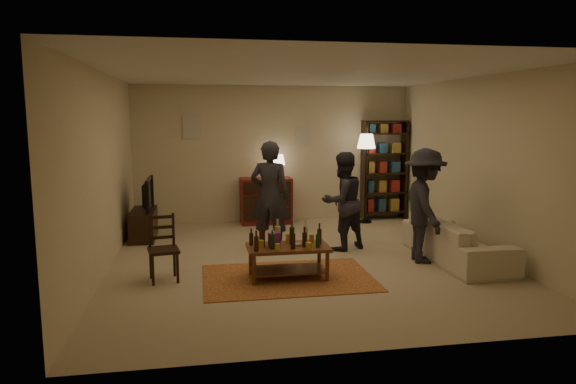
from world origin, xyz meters
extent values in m
plane|color=#C6B793|center=(0.00, 0.00, 0.00)|extent=(6.00, 6.00, 0.00)
plane|color=beige|center=(0.00, 3.00, 1.35)|extent=(5.50, 0.00, 5.50)
plane|color=beige|center=(-2.75, 0.00, 1.35)|extent=(0.00, 6.00, 6.00)
plane|color=beige|center=(2.75, 0.00, 1.35)|extent=(0.00, 6.00, 6.00)
plane|color=beige|center=(0.00, -3.00, 1.35)|extent=(5.50, 0.00, 5.50)
plane|color=white|center=(0.00, 0.00, 2.70)|extent=(6.00, 6.00, 0.00)
cube|color=beige|center=(-1.60, 2.98, 1.90)|extent=(0.35, 0.03, 0.45)
cube|color=beige|center=(0.60, 2.98, 1.70)|extent=(0.30, 0.03, 0.40)
cube|color=maroon|center=(-0.37, -0.79, 0.01)|extent=(2.20, 1.50, 0.01)
cube|color=brown|center=(-0.37, -0.79, 0.41)|extent=(1.06, 0.58, 0.04)
cube|color=brown|center=(-0.37, -0.79, 0.12)|extent=(0.96, 0.48, 0.02)
cylinder|color=brown|center=(-0.84, -1.02, 0.20)|extent=(0.05, 0.05, 0.39)
cylinder|color=brown|center=(0.10, -1.02, 0.20)|extent=(0.05, 0.05, 0.39)
cylinder|color=brown|center=(-0.84, -0.56, 0.20)|extent=(0.05, 0.05, 0.39)
cylinder|color=brown|center=(0.10, -0.57, 0.20)|extent=(0.05, 0.05, 0.39)
cylinder|color=gold|center=(-0.72, -0.83, 0.48)|extent=(0.07, 0.07, 0.10)
cylinder|color=gold|center=(-0.54, -1.01, 0.48)|extent=(0.07, 0.07, 0.09)
cylinder|color=gold|center=(-0.33, -0.59, 0.49)|extent=(0.07, 0.07, 0.11)
cylinder|color=gold|center=(-0.14, -1.01, 0.48)|extent=(0.07, 0.07, 0.09)
cylinder|color=gold|center=(-0.02, -0.62, 0.48)|extent=(0.07, 0.07, 0.10)
cube|color=#77328C|center=(-0.55, -0.77, 0.52)|extent=(0.16, 0.13, 0.18)
cylinder|color=gray|center=(-0.25, -0.81, 0.45)|extent=(0.12, 0.12, 0.03)
cube|color=black|center=(-1.96, -0.62, 0.40)|extent=(0.43, 0.43, 0.04)
cylinder|color=black|center=(-2.08, -0.80, 0.20)|extent=(0.04, 0.04, 0.39)
cylinder|color=black|center=(-1.78, -0.74, 0.20)|extent=(0.04, 0.04, 0.39)
cylinder|color=black|center=(-2.13, -0.50, 0.20)|extent=(0.04, 0.04, 0.39)
cylinder|color=black|center=(-1.83, -0.44, 0.20)|extent=(0.04, 0.04, 0.39)
cube|color=black|center=(-1.98, -0.47, 0.64)|extent=(0.31, 0.08, 0.45)
cube|color=black|center=(-2.45, 1.80, 0.25)|extent=(0.40, 1.00, 0.50)
imported|color=black|center=(-2.43, 1.80, 0.78)|extent=(0.13, 0.97, 0.56)
cube|color=maroon|center=(-0.20, 2.72, 0.45)|extent=(1.00, 0.48, 0.90)
cube|color=black|center=(-0.20, 2.47, 0.22)|extent=(0.92, 0.02, 0.22)
cube|color=black|center=(-0.20, 2.47, 0.48)|extent=(0.92, 0.02, 0.22)
cube|color=black|center=(-0.20, 2.47, 0.74)|extent=(0.92, 0.02, 0.22)
cylinder|color=black|center=(0.05, 2.72, 0.92)|extent=(0.12, 0.12, 0.04)
cylinder|color=black|center=(0.05, 2.72, 1.05)|extent=(0.02, 0.02, 0.22)
cone|color=#FFE5B2|center=(0.05, 2.72, 1.26)|extent=(0.26, 0.26, 0.20)
cube|color=black|center=(1.82, 2.78, 1.00)|extent=(0.04, 0.34, 2.00)
cube|color=black|center=(2.68, 2.78, 1.00)|extent=(0.04, 0.34, 2.00)
cube|color=black|center=(2.25, 2.78, 0.15)|extent=(0.90, 0.34, 0.03)
cube|color=black|center=(2.25, 2.78, 0.55)|extent=(0.90, 0.34, 0.03)
cube|color=black|center=(2.25, 2.78, 0.95)|extent=(0.90, 0.34, 0.03)
cube|color=black|center=(2.25, 2.78, 1.35)|extent=(0.90, 0.34, 0.03)
cube|color=black|center=(2.25, 2.78, 1.75)|extent=(0.90, 0.34, 0.03)
cube|color=black|center=(2.25, 2.78, 2.00)|extent=(0.90, 0.34, 0.03)
cube|color=maroon|center=(1.95, 2.78, 0.29)|extent=(0.12, 0.22, 0.26)
cube|color=navy|center=(2.20, 2.78, 0.29)|extent=(0.15, 0.22, 0.26)
cube|color=#A38436|center=(2.47, 2.78, 0.29)|extent=(0.18, 0.22, 0.26)
cube|color=navy|center=(1.95, 2.78, 0.69)|extent=(0.12, 0.22, 0.24)
cube|color=#A38436|center=(2.20, 2.78, 0.69)|extent=(0.15, 0.22, 0.24)
cube|color=maroon|center=(2.47, 2.78, 0.69)|extent=(0.18, 0.22, 0.24)
cube|color=#A38436|center=(1.95, 2.78, 1.07)|extent=(0.12, 0.22, 0.22)
cube|color=maroon|center=(2.20, 2.78, 1.07)|extent=(0.15, 0.22, 0.22)
cube|color=navy|center=(2.47, 2.78, 1.07)|extent=(0.18, 0.22, 0.22)
cube|color=maroon|center=(1.95, 2.78, 1.47)|extent=(0.12, 0.22, 0.20)
cube|color=navy|center=(2.20, 2.78, 1.47)|extent=(0.15, 0.22, 0.20)
cube|color=#A38436|center=(2.47, 2.78, 1.47)|extent=(0.18, 0.22, 0.20)
cube|color=navy|center=(1.95, 2.78, 1.85)|extent=(0.12, 0.22, 0.18)
cube|color=#A38436|center=(2.20, 2.78, 1.85)|extent=(0.15, 0.22, 0.18)
cube|color=maroon|center=(2.47, 2.78, 1.85)|extent=(0.18, 0.22, 0.18)
cylinder|color=black|center=(1.75, 2.47, 0.01)|extent=(0.28, 0.28, 0.03)
cylinder|color=black|center=(1.75, 2.47, 0.78)|extent=(0.03, 0.03, 1.57)
cone|color=#FFE5B2|center=(1.75, 2.47, 1.62)|extent=(0.36, 0.36, 0.28)
imported|color=beige|center=(2.20, -0.40, 0.30)|extent=(0.81, 2.08, 0.61)
imported|color=#24252C|center=(-0.40, 0.70, 0.86)|extent=(0.74, 0.62, 1.73)
imported|color=#292831|center=(0.73, 0.52, 0.78)|extent=(0.92, 0.84, 1.55)
imported|color=#232229|center=(1.70, -0.35, 0.82)|extent=(0.75, 1.14, 1.65)
camera|label=1|loc=(-1.48, -7.17, 2.10)|focal=32.00mm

